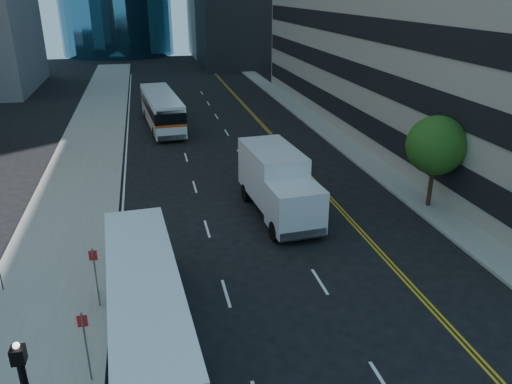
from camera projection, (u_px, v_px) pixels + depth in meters
ground at (325, 311)px, 19.09m from camera, size 160.00×160.00×0.00m
sidewalk_west at (92, 143)px, 39.54m from camera, size 5.00×90.00×0.15m
sidewalk_east at (325, 129)px, 43.46m from camera, size 2.00×90.00×0.15m
street_tree at (436, 145)px, 26.75m from camera, size 3.20×3.20×5.10m
bus_front at (146, 307)px, 16.79m from camera, size 3.03×10.85×2.76m
bus_rear at (162, 109)px, 43.92m from camera, size 3.45×11.56×2.94m
box_truck at (278, 183)px, 26.56m from camera, size 3.04×7.44×3.48m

